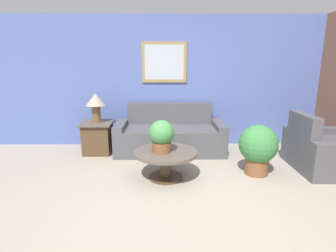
{
  "coord_description": "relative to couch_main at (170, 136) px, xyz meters",
  "views": [
    {
      "loc": [
        -0.33,
        -2.63,
        1.65
      ],
      "look_at": [
        -0.27,
        1.69,
        0.63
      ],
      "focal_mm": 28.0,
      "sensor_mm": 36.0,
      "label": 1
    }
  ],
  "objects": [
    {
      "name": "ground_plane",
      "position": [
        0.23,
        -2.24,
        -0.3
      ],
      "size": [
        20.0,
        20.0,
        0.0
      ],
      "primitive_type": "plane",
      "color": "gray"
    },
    {
      "name": "potted_plant_floor",
      "position": [
        1.31,
        -1.11,
        0.13
      ],
      "size": [
        0.58,
        0.58,
        0.77
      ],
      "color": "brown",
      "rests_on": "ground_plane"
    },
    {
      "name": "potted_plant_on_table",
      "position": [
        -0.15,
        -1.27,
        0.36
      ],
      "size": [
        0.36,
        0.36,
        0.46
      ],
      "color": "brown",
      "rests_on": "coffee_table"
    },
    {
      "name": "coffee_table",
      "position": [
        -0.09,
        -1.25,
        0.01
      ],
      "size": [
        0.92,
        0.92,
        0.42
      ],
      "color": "#4C3823",
      "rests_on": "ground_plane"
    },
    {
      "name": "wall_back",
      "position": [
        0.22,
        0.5,
        1.01
      ],
      "size": [
        7.62,
        0.09,
        2.6
      ],
      "color": "#5166A8",
      "rests_on": "ground_plane"
    },
    {
      "name": "table_lamp",
      "position": [
        -1.37,
        -0.08,
        0.66
      ],
      "size": [
        0.36,
        0.36,
        0.54
      ],
      "color": "brown",
      "rests_on": "side_table"
    },
    {
      "name": "side_table",
      "position": [
        -1.37,
        -0.08,
        0.01
      ],
      "size": [
        0.58,
        0.58,
        0.6
      ],
      "color": "#4C3823",
      "rests_on": "ground_plane"
    },
    {
      "name": "couch_main",
      "position": [
        0.0,
        0.0,
        0.0
      ],
      "size": [
        2.04,
        0.9,
        0.9
      ],
      "color": "#4C4C51",
      "rests_on": "ground_plane"
    },
    {
      "name": "armchair",
      "position": [
        2.42,
        -0.94,
        -0.0
      ],
      "size": [
        0.95,
        1.14,
        0.9
      ],
      "rotation": [
        0.0,
        0.0,
        1.55
      ],
      "color": "#4C4C51",
      "rests_on": "ground_plane"
    }
  ]
}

